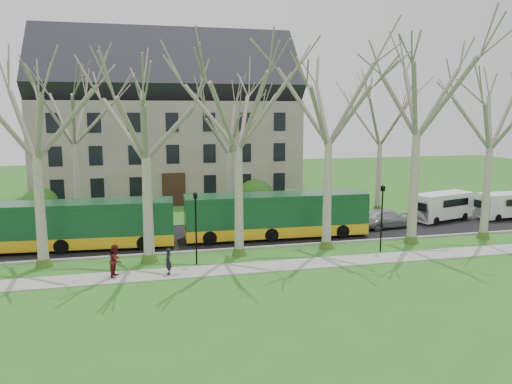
% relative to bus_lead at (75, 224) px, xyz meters
% --- Properties ---
extents(ground, '(120.00, 120.00, 0.00)m').
position_rel_bus_lead_xyz_m(ground, '(13.44, -4.16, -1.67)').
color(ground, '#316B1E').
rests_on(ground, ground).
extents(sidewalk, '(70.00, 2.00, 0.06)m').
position_rel_bus_lead_xyz_m(sidewalk, '(13.44, -6.66, -1.64)').
color(sidewalk, gray).
rests_on(sidewalk, ground).
extents(road, '(80.00, 8.00, 0.06)m').
position_rel_bus_lead_xyz_m(road, '(13.44, 1.34, -1.64)').
color(road, black).
rests_on(road, ground).
extents(curb, '(80.00, 0.25, 0.14)m').
position_rel_bus_lead_xyz_m(curb, '(13.44, -2.66, -1.60)').
color(curb, '#A5A39E').
rests_on(curb, ground).
extents(building, '(26.50, 12.20, 16.00)m').
position_rel_bus_lead_xyz_m(building, '(7.44, 19.84, 6.40)').
color(building, gray).
rests_on(building, ground).
extents(tree_row_verge, '(49.00, 7.00, 14.00)m').
position_rel_bus_lead_xyz_m(tree_row_verge, '(13.44, -3.86, 5.33)').
color(tree_row_verge, gray).
rests_on(tree_row_verge, ground).
extents(tree_row_far, '(33.00, 7.00, 12.00)m').
position_rel_bus_lead_xyz_m(tree_row_far, '(12.10, 6.84, 4.33)').
color(tree_row_far, gray).
rests_on(tree_row_far, ground).
extents(lamp_row, '(36.22, 0.22, 4.30)m').
position_rel_bus_lead_xyz_m(lamp_row, '(13.44, -5.16, 0.90)').
color(lamp_row, black).
rests_on(lamp_row, ground).
extents(hedges, '(30.60, 8.60, 2.00)m').
position_rel_bus_lead_xyz_m(hedges, '(8.77, 9.84, -0.67)').
color(hedges, '#185016').
rests_on(hedges, ground).
extents(bus_lead, '(13.02, 3.50, 3.22)m').
position_rel_bus_lead_xyz_m(bus_lead, '(0.00, 0.00, 0.00)').
color(bus_lead, '#144725').
rests_on(bus_lead, road).
extents(bus_follow, '(13.13, 3.12, 3.26)m').
position_rel_bus_lead_xyz_m(bus_follow, '(13.77, -0.16, 0.02)').
color(bus_follow, '#144725').
rests_on(bus_follow, road).
extents(sedan, '(5.15, 2.61, 1.43)m').
position_rel_bus_lead_xyz_m(sedan, '(23.01, 0.82, -0.89)').
color(sedan, '#B1B1B6').
rests_on(sedan, road).
extents(van_a, '(5.63, 3.31, 2.31)m').
position_rel_bus_lead_xyz_m(van_a, '(28.59, 1.94, -0.45)').
color(van_a, white).
rests_on(van_a, road).
extents(van_b, '(5.04, 2.01, 2.17)m').
position_rel_bus_lead_xyz_m(van_b, '(34.44, 1.44, -0.53)').
color(van_b, white).
rests_on(van_b, road).
extents(pedestrian_a, '(0.42, 0.58, 1.51)m').
position_rel_bus_lead_xyz_m(pedestrian_a, '(5.68, -6.86, -0.86)').
color(pedestrian_a, black).
rests_on(pedestrian_a, sidewalk).
extents(pedestrian_b, '(0.89, 1.02, 1.78)m').
position_rel_bus_lead_xyz_m(pedestrian_b, '(2.85, -6.48, -0.72)').
color(pedestrian_b, '#591714').
rests_on(pedestrian_b, sidewalk).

